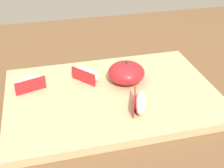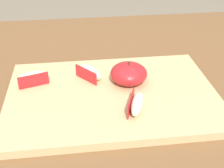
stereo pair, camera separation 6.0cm
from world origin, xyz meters
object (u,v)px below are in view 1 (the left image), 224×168
object	(u,v)px
apple_wedge_back	(87,74)
apple_wedge_near_knife	(140,102)
cutting_board	(112,96)
apple_wedge_front	(29,83)
apple_half_skin_up	(126,73)

from	to	relation	value
apple_wedge_back	apple_wedge_near_knife	bearing A→B (deg)	-58.11
cutting_board	apple_wedge_front	size ratio (longest dim) A/B	6.11
apple_half_skin_up	apple_wedge_back	xyz separation A→B (m)	(-0.08, 0.03, -0.01)
apple_wedge_front	apple_wedge_back	size ratio (longest dim) A/B	1.08
cutting_board	apple_wedge_back	size ratio (longest dim) A/B	6.57
apple_wedge_near_knife	apple_wedge_front	size ratio (longest dim) A/B	1.00
apple_half_skin_up	apple_wedge_near_knife	bearing A→B (deg)	-91.38
apple_half_skin_up	apple_wedge_front	bearing A→B (deg)	174.75
cutting_board	apple_wedge_near_knife	xyz separation A→B (m)	(0.04, -0.07, 0.02)
apple_half_skin_up	apple_wedge_back	size ratio (longest dim) A/B	1.20
apple_wedge_front	cutting_board	bearing A→B (deg)	-17.96
apple_half_skin_up	apple_wedge_near_knife	xyz separation A→B (m)	(-0.00, -0.10, -0.01)
apple_half_skin_up	apple_wedge_back	world-z (taller)	apple_half_skin_up
apple_half_skin_up	apple_wedge_back	distance (m)	0.09
apple_wedge_near_knife	apple_wedge_front	distance (m)	0.23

